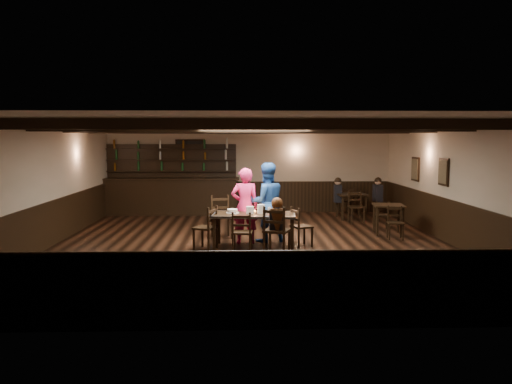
{
  "coord_description": "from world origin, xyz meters",
  "views": [
    {
      "loc": [
        -0.25,
        -10.98,
        2.37
      ],
      "look_at": [
        0.08,
        0.2,
        1.17
      ],
      "focal_mm": 35.0,
      "sensor_mm": 36.0,
      "label": 1
    }
  ],
  "objects_px": {
    "chair_near_right": "(276,227)",
    "bar_counter": "(171,191)",
    "woman_pink": "(245,206)",
    "man_blue": "(266,202)",
    "cake": "(232,211)",
    "dining_table": "(254,217)",
    "chair_near_left": "(242,229)"
  },
  "relations": [
    {
      "from": "chair_near_right",
      "to": "chair_near_left",
      "type": "bearing_deg",
      "value": 160.49
    },
    {
      "from": "woman_pink",
      "to": "man_blue",
      "type": "xyz_separation_m",
      "value": [
        0.5,
        0.18,
        0.06
      ]
    },
    {
      "from": "man_blue",
      "to": "bar_counter",
      "type": "bearing_deg",
      "value": -70.8
    },
    {
      "from": "chair_near_left",
      "to": "chair_near_right",
      "type": "height_order",
      "value": "chair_near_right"
    },
    {
      "from": "chair_near_left",
      "to": "cake",
      "type": "bearing_deg",
      "value": 106.31
    },
    {
      "from": "woman_pink",
      "to": "man_blue",
      "type": "distance_m",
      "value": 0.53
    },
    {
      "from": "cake",
      "to": "woman_pink",
      "type": "bearing_deg",
      "value": 55.21
    },
    {
      "from": "woman_pink",
      "to": "man_blue",
      "type": "relative_size",
      "value": 0.94
    },
    {
      "from": "woman_pink",
      "to": "cake",
      "type": "distance_m",
      "value": 0.49
    },
    {
      "from": "woman_pink",
      "to": "bar_counter",
      "type": "bearing_deg",
      "value": -68.13
    },
    {
      "from": "woman_pink",
      "to": "chair_near_left",
      "type": "bearing_deg",
      "value": 81.02
    },
    {
      "from": "cake",
      "to": "bar_counter",
      "type": "distance_m",
      "value": 5.31
    },
    {
      "from": "woman_pink",
      "to": "bar_counter",
      "type": "xyz_separation_m",
      "value": [
        -2.31,
        4.51,
        -0.13
      ]
    },
    {
      "from": "chair_near_right",
      "to": "bar_counter",
      "type": "height_order",
      "value": "bar_counter"
    },
    {
      "from": "dining_table",
      "to": "chair_near_right",
      "type": "height_order",
      "value": "chair_near_right"
    },
    {
      "from": "chair_near_left",
      "to": "bar_counter",
      "type": "xyz_separation_m",
      "value": [
        -2.23,
        5.61,
        0.21
      ]
    },
    {
      "from": "dining_table",
      "to": "man_blue",
      "type": "height_order",
      "value": "man_blue"
    },
    {
      "from": "man_blue",
      "to": "bar_counter",
      "type": "distance_m",
      "value": 5.16
    },
    {
      "from": "woman_pink",
      "to": "man_blue",
      "type": "bearing_deg",
      "value": -165.57
    },
    {
      "from": "chair_near_left",
      "to": "woman_pink",
      "type": "xyz_separation_m",
      "value": [
        0.07,
        1.1,
        0.34
      ]
    },
    {
      "from": "woman_pink",
      "to": "bar_counter",
      "type": "height_order",
      "value": "bar_counter"
    },
    {
      "from": "chair_near_right",
      "to": "cake",
      "type": "height_order",
      "value": "chair_near_right"
    },
    {
      "from": "man_blue",
      "to": "cake",
      "type": "relative_size",
      "value": 6.48
    },
    {
      "from": "chair_near_right",
      "to": "bar_counter",
      "type": "xyz_separation_m",
      "value": [
        -2.91,
        5.85,
        0.12
      ]
    },
    {
      "from": "chair_near_right",
      "to": "bar_counter",
      "type": "distance_m",
      "value": 6.54
    },
    {
      "from": "bar_counter",
      "to": "chair_near_right",
      "type": "bearing_deg",
      "value": -63.53
    },
    {
      "from": "dining_table",
      "to": "man_blue",
      "type": "distance_m",
      "value": 0.77
    },
    {
      "from": "chair_near_right",
      "to": "bar_counter",
      "type": "bearing_deg",
      "value": 116.47
    },
    {
      "from": "chair_near_left",
      "to": "bar_counter",
      "type": "relative_size",
      "value": 0.2
    },
    {
      "from": "chair_near_left",
      "to": "woman_pink",
      "type": "distance_m",
      "value": 1.15
    },
    {
      "from": "chair_near_left",
      "to": "chair_near_right",
      "type": "distance_m",
      "value": 0.73
    },
    {
      "from": "chair_near_left",
      "to": "man_blue",
      "type": "relative_size",
      "value": 0.48
    }
  ]
}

